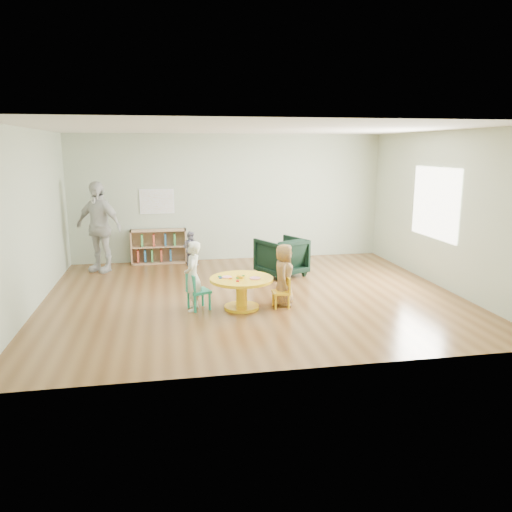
# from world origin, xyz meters

# --- Properties ---
(room) EXTENTS (7.10, 7.00, 2.80)m
(room) POSITION_xyz_m (0.01, 0.00, 1.89)
(room) COLOR brown
(room) RESTS_ON ground
(activity_table) EXTENTS (1.00, 1.00, 0.54)m
(activity_table) POSITION_xyz_m (-0.29, -0.67, 0.35)
(activity_table) COLOR yellow
(activity_table) RESTS_ON ground
(kid_chair_left) EXTENTS (0.41, 0.41, 0.59)m
(kid_chair_left) POSITION_xyz_m (-1.00, -0.60, 0.31)
(kid_chair_left) COLOR #1C9C77
(kid_chair_left) RESTS_ON ground
(kid_chair_right) EXTENTS (0.27, 0.27, 0.49)m
(kid_chair_right) POSITION_xyz_m (0.37, -0.73, 0.26)
(kid_chair_right) COLOR yellow
(kid_chair_right) RESTS_ON ground
(bookshelf) EXTENTS (1.20, 0.30, 0.75)m
(bookshelf) POSITION_xyz_m (-1.61, 2.86, 0.37)
(bookshelf) COLOR tan
(bookshelf) RESTS_ON ground
(alphabet_poster) EXTENTS (0.74, 0.01, 0.54)m
(alphabet_poster) POSITION_xyz_m (-1.60, 2.98, 1.35)
(alphabet_poster) COLOR white
(alphabet_poster) RESTS_ON ground
(armchair) EXTENTS (1.09, 1.10, 0.76)m
(armchair) POSITION_xyz_m (0.81, 1.28, 0.38)
(armchair) COLOR black
(armchair) RESTS_ON ground
(child_left) EXTENTS (0.34, 0.44, 1.10)m
(child_left) POSITION_xyz_m (-1.05, -0.62, 0.55)
(child_left) COLOR white
(child_left) RESTS_ON ground
(child_right) EXTENTS (0.45, 0.56, 1.00)m
(child_right) POSITION_xyz_m (0.41, -0.62, 0.50)
(child_right) COLOR gold
(child_right) RESTS_ON ground
(toddler) EXTENTS (0.46, 0.43, 0.74)m
(toddler) POSITION_xyz_m (-0.93, 2.49, 0.37)
(toddler) COLOR #1A1A41
(toddler) RESTS_ON ground
(adult_caretaker) EXTENTS (1.15, 0.97, 1.85)m
(adult_caretaker) POSITION_xyz_m (-2.78, 2.31, 0.92)
(adult_caretaker) COLOR silver
(adult_caretaker) RESTS_ON ground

